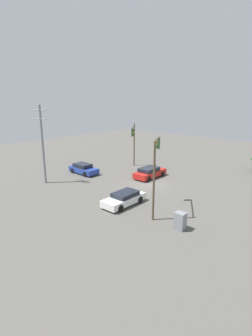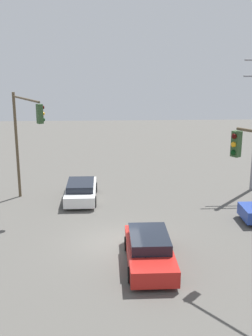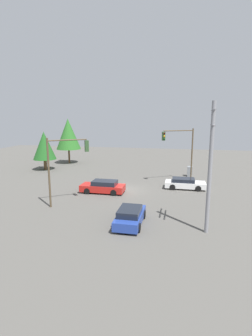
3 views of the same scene
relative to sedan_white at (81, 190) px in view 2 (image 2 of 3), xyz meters
name	(u,v)px [view 2 (image 2 of 3)]	position (x,y,z in m)	size (l,w,h in m)	color
ground_plane	(115,243)	(2.02, -6.61, -0.61)	(80.00, 80.00, 0.00)	#54514C
sedan_white	(81,190)	(0.00, 0.00, 0.00)	(1.99, 4.56, 1.22)	silver
sedan_red	(149,250)	(3.48, -8.77, 0.05)	(2.06, 4.75, 1.35)	red
traffic_signal_cross	(25,130)	(-3.19, -0.58, 4.02)	(2.44, 3.81, 6.75)	brown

